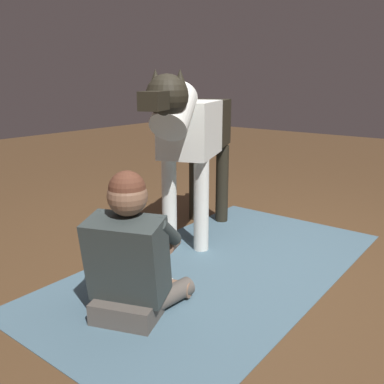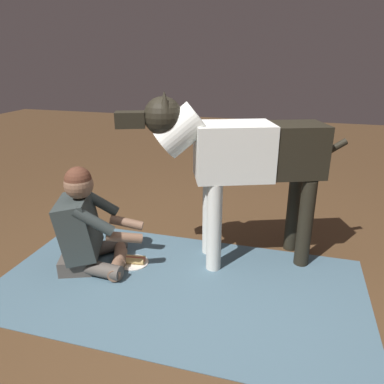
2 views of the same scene
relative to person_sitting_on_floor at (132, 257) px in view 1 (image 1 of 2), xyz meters
The scene contains 5 objects.
ground_plane 0.98m from the person_sitting_on_floor, behind, with size 14.71×14.71×0.00m, color #503721.
area_rug 0.81m from the person_sitting_on_floor, behind, with size 2.59×1.41×0.01m, color #486575.
person_sitting_on_floor is the anchor object (origin of this frame).
large_dog 1.27m from the person_sitting_on_floor, 158.86° to the right, with size 1.60×0.75×1.32m.
hot_dog_on_plate 0.45m from the person_sitting_on_floor, 158.86° to the right, with size 0.23×0.23×0.06m.
Camera 1 is at (2.36, 1.41, 1.25)m, focal length 39.15 mm.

